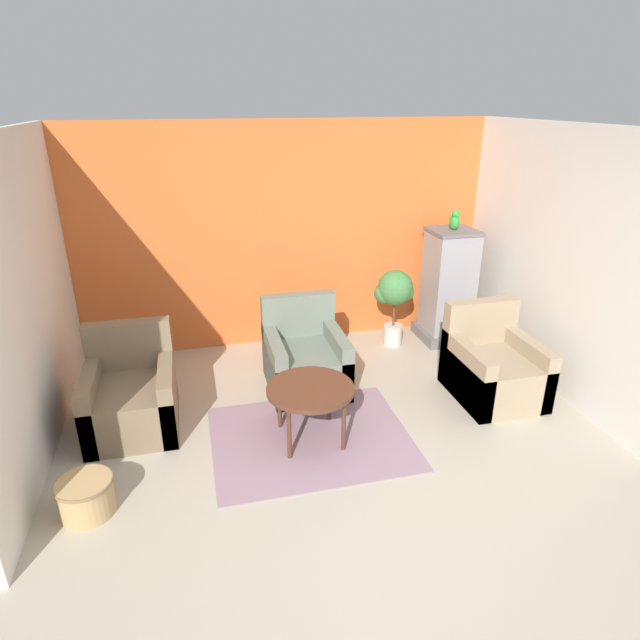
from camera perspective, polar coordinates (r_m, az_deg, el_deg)
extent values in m
plane|color=#B2A893|center=(3.86, 5.76, -20.47)|extent=(20.00, 20.00, 0.00)
cube|color=orange|center=(5.92, -3.63, 8.87)|extent=(4.59, 0.06, 2.43)
cube|color=silver|center=(4.53, -29.01, 1.57)|extent=(0.06, 3.00, 2.43)
cube|color=silver|center=(5.46, 23.85, 5.76)|extent=(0.06, 3.00, 2.43)
cube|color=gray|center=(4.56, -1.00, -12.46)|extent=(1.62, 1.30, 0.01)
cylinder|color=#512D1E|center=(4.31, -1.05, -7.37)|extent=(0.71, 0.71, 0.04)
cylinder|color=#512D1E|center=(4.22, -3.30, -12.07)|extent=(0.04, 0.04, 0.45)
cylinder|color=#512D1E|center=(4.31, 2.55, -11.27)|extent=(0.04, 0.04, 0.45)
cylinder|color=#512D1E|center=(4.58, -4.36, -9.01)|extent=(0.04, 0.04, 0.45)
cylinder|color=#512D1E|center=(4.66, 1.02, -8.35)|extent=(0.04, 0.04, 0.45)
cube|color=#7A664C|center=(4.85, -19.36, -8.70)|extent=(0.72, 0.83, 0.42)
cube|color=#7A664C|center=(4.96, -19.72, -2.47)|extent=(0.72, 0.14, 0.43)
cube|color=#7A664C|center=(4.86, -23.04, -8.19)|extent=(0.12, 0.83, 0.57)
cube|color=#7A664C|center=(4.79, -15.86, -7.64)|extent=(0.12, 0.83, 0.57)
cube|color=#9E896B|center=(5.29, 18.07, -5.76)|extent=(0.72, 0.83, 0.42)
cube|color=#9E896B|center=(5.38, 16.75, -0.13)|extent=(0.72, 0.14, 0.43)
cube|color=#9E896B|center=(5.11, 15.27, -5.50)|extent=(0.12, 0.83, 0.57)
cube|color=#9E896B|center=(5.42, 20.91, -4.59)|extent=(0.12, 0.83, 0.57)
cube|color=slate|center=(5.19, -1.52, -5.14)|extent=(0.72, 0.83, 0.42)
cube|color=slate|center=(5.31, -2.37, 0.59)|extent=(0.72, 0.14, 0.43)
cube|color=slate|center=(5.10, -4.85, -4.76)|extent=(0.12, 0.83, 0.57)
cube|color=slate|center=(5.22, 1.72, -4.03)|extent=(0.12, 0.83, 0.57)
cube|color=slate|center=(6.46, 13.03, -1.35)|extent=(0.58, 0.58, 0.12)
cube|color=#939399|center=(6.23, 13.54, 3.95)|extent=(0.48, 0.48, 1.14)
cube|color=slate|center=(6.08, 14.05, 9.20)|extent=(0.50, 0.50, 0.03)
ellipsoid|color=green|center=(6.06, 14.14, 10.08)|extent=(0.10, 0.13, 0.16)
sphere|color=green|center=(6.02, 14.29, 10.89)|extent=(0.09, 0.09, 0.09)
cone|color=gold|center=(5.99, 14.46, 10.75)|extent=(0.04, 0.04, 0.04)
cone|color=green|center=(6.11, 13.88, 10.06)|extent=(0.05, 0.10, 0.14)
cylinder|color=beige|center=(6.17, 7.75, -1.54)|extent=(0.21, 0.21, 0.23)
cylinder|color=brown|center=(6.06, 7.89, 0.81)|extent=(0.03, 0.03, 0.31)
sphere|color=#427F42|center=(5.96, 8.04, 3.43)|extent=(0.39, 0.39, 0.39)
sphere|color=#427F42|center=(5.98, 6.90, 2.86)|extent=(0.23, 0.23, 0.23)
sphere|color=#427F42|center=(5.99, 8.99, 2.96)|extent=(0.22, 0.22, 0.22)
cylinder|color=tan|center=(4.13, -23.67, -16.90)|extent=(0.36, 0.36, 0.26)
cylinder|color=olive|center=(4.06, -23.94, -15.61)|extent=(0.38, 0.38, 0.02)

